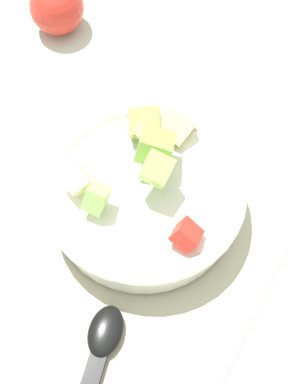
% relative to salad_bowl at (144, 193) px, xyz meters
% --- Properties ---
extents(ground_plane, '(2.40, 2.40, 0.00)m').
position_rel_salad_bowl_xyz_m(ground_plane, '(-0.01, 0.00, -0.04)').
color(ground_plane, silver).
extents(placemat, '(0.48, 0.35, 0.01)m').
position_rel_salad_bowl_xyz_m(placemat, '(-0.01, 0.00, -0.04)').
color(placemat, '#BCB299').
rests_on(placemat, ground_plane).
extents(salad_bowl, '(0.23, 0.23, 0.11)m').
position_rel_salad_bowl_xyz_m(salad_bowl, '(0.00, 0.00, 0.00)').
color(salad_bowl, white).
rests_on(salad_bowl, placemat).
extents(serving_spoon, '(0.19, 0.07, 0.01)m').
position_rel_salad_bowl_xyz_m(serving_spoon, '(-0.18, -0.05, -0.03)').
color(serving_spoon, black).
rests_on(serving_spoon, placemat).
extents(whole_apple, '(0.08, 0.08, 0.09)m').
position_rel_salad_bowl_xyz_m(whole_apple, '(0.19, 0.25, -0.00)').
color(whole_apple, red).
rests_on(whole_apple, ground_plane).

